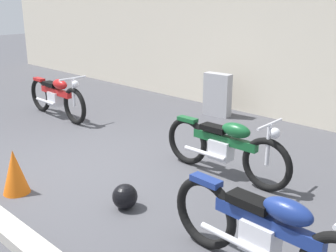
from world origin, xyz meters
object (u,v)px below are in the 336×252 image
(helmet, at_px, (125,196))
(motorcycle_red, at_px, (57,96))
(motorcycle_green, at_px, (225,147))
(motorcycle_blue, at_px, (268,233))
(stone_marker, at_px, (217,95))
(traffic_cone, at_px, (15,172))

(helmet, relative_size, motorcycle_red, 0.15)
(motorcycle_green, bearing_deg, helmet, -102.24)
(motorcycle_red, xyz_separation_m, motorcycle_blue, (5.47, -1.41, 0.01))
(stone_marker, distance_m, traffic_cone, 4.38)
(stone_marker, height_order, motorcycle_red, motorcycle_red)
(stone_marker, bearing_deg, motorcycle_green, -50.49)
(stone_marker, distance_m, motorcycle_red, 3.11)
(motorcycle_green, bearing_deg, motorcycle_blue, -45.35)
(stone_marker, bearing_deg, traffic_cone, -85.71)
(stone_marker, height_order, helmet, stone_marker)
(motorcycle_red, bearing_deg, motorcycle_green, 1.73)
(motorcycle_green, xyz_separation_m, motorcycle_blue, (1.49, -1.44, 0.02))
(traffic_cone, distance_m, motorcycle_blue, 3.09)
(stone_marker, xyz_separation_m, helmet, (1.56, -3.70, -0.28))
(stone_marker, relative_size, helmet, 2.94)
(helmet, bearing_deg, traffic_cone, -151.74)
(stone_marker, bearing_deg, motorcycle_red, -133.45)
(motorcycle_red, bearing_deg, motorcycle_blue, -13.10)
(motorcycle_red, bearing_deg, traffic_cone, -39.05)
(traffic_cone, distance_m, motorcycle_green, 2.61)
(motorcycle_blue, bearing_deg, traffic_cone, -165.36)
(stone_marker, distance_m, motorcycle_blue, 4.96)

